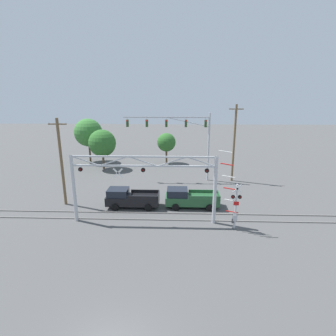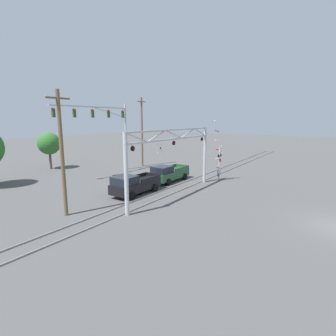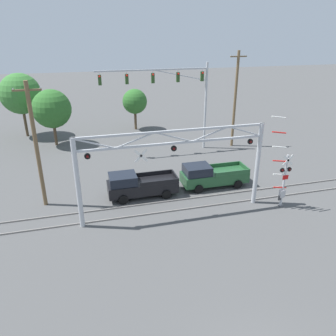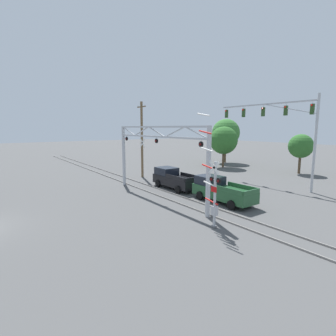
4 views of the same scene
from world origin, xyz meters
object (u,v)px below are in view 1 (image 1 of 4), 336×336
(traffic_signal_span, at_px, (186,133))
(background_tree_far_right_verge, at_px, (88,133))
(pickup_truck_lead, at_px, (130,198))
(utility_pole_left, at_px, (61,161))
(utility_pole_right, at_px, (234,143))
(background_tree_beyond_span, at_px, (102,143))
(background_tree_far_left_verge, at_px, (166,142))
(crossing_signal_mast, at_px, (234,205))
(crossing_gantry, at_px, (143,180))
(pickup_truck_following, at_px, (189,198))

(traffic_signal_span, height_order, background_tree_far_right_verge, traffic_signal_span)
(pickup_truck_lead, xyz_separation_m, background_tree_far_right_verge, (-10.29, 18.85, 4.13))
(background_tree_far_right_verge, bearing_deg, traffic_signal_span, -30.55)
(utility_pole_left, bearing_deg, pickup_truck_lead, -3.85)
(traffic_signal_span, distance_m, utility_pole_right, 6.39)
(utility_pole_right, relative_size, background_tree_far_right_verge, 1.35)
(background_tree_beyond_span, distance_m, background_tree_far_left_verge, 10.44)
(crossing_signal_mast, height_order, background_tree_far_right_verge, background_tree_far_right_verge)
(crossing_signal_mast, xyz_separation_m, pickup_truck_lead, (-9.58, 4.27, -1.27))
(pickup_truck_lead, relative_size, utility_pole_right, 0.53)
(utility_pole_right, bearing_deg, crossing_gantry, -129.70)
(background_tree_far_right_verge, bearing_deg, background_tree_far_left_verge, -2.07)
(crossing_signal_mast, height_order, background_tree_beyond_span, crossing_signal_mast)
(pickup_truck_lead, distance_m, pickup_truck_following, 6.04)
(crossing_gantry, bearing_deg, pickup_truck_following, 39.37)
(utility_pole_right, distance_m, background_tree_far_left_verge, 13.11)
(background_tree_far_left_verge, relative_size, background_tree_far_right_verge, 0.69)
(pickup_truck_following, xyz_separation_m, background_tree_far_right_verge, (-16.33, 18.63, 4.13))
(crossing_gantry, bearing_deg, crossing_signal_mast, -7.73)
(pickup_truck_following, relative_size, background_tree_beyond_span, 0.88)
(background_tree_far_right_verge, bearing_deg, pickup_truck_lead, -61.36)
(utility_pole_right, distance_m, background_tree_beyond_span, 19.64)
(crossing_gantry, xyz_separation_m, utility_pole_right, (10.29, 12.39, 1.25))
(crossing_gantry, xyz_separation_m, background_tree_far_left_verge, (1.09, 21.59, -0.34))
(crossing_signal_mast, bearing_deg, utility_pole_right, 79.28)
(pickup_truck_following, bearing_deg, traffic_signal_span, 91.15)
(crossing_signal_mast, distance_m, background_tree_beyond_span, 24.93)
(crossing_gantry, xyz_separation_m, pickup_truck_following, (4.20, 3.44, -2.97))
(background_tree_beyond_span, bearing_deg, crossing_signal_mast, -48.95)
(crossing_gantry, distance_m, pickup_truck_lead, 4.75)
(traffic_signal_span, xyz_separation_m, utility_pole_left, (-12.78, -8.85, -1.76))
(crossing_signal_mast, height_order, pickup_truck_following, crossing_signal_mast)
(crossing_gantry, relative_size, background_tree_far_right_verge, 1.72)
(utility_pole_right, bearing_deg, background_tree_far_right_verge, 156.64)
(pickup_truck_lead, relative_size, background_tree_beyond_span, 0.87)
(utility_pole_left, bearing_deg, traffic_signal_span, 34.71)
(traffic_signal_span, bearing_deg, crossing_signal_mast, -74.67)
(crossing_gantry, distance_m, background_tree_far_right_verge, 25.21)
(crossing_gantry, bearing_deg, utility_pole_left, 157.18)
(crossing_gantry, xyz_separation_m, background_tree_beyond_span, (-8.59, 17.70, 0.15))
(crossing_gantry, distance_m, background_tree_far_left_verge, 21.62)
(utility_pole_left, bearing_deg, background_tree_far_left_verge, 61.18)
(crossing_signal_mast, xyz_separation_m, background_tree_far_left_verge, (-6.65, 22.65, 1.36))
(utility_pole_left, distance_m, background_tree_far_right_verge, 18.70)
(background_tree_far_right_verge, bearing_deg, utility_pole_right, -23.36)
(crossing_signal_mast, bearing_deg, utility_pole_left, 163.98)
(traffic_signal_span, distance_m, utility_pole_left, 15.65)
(crossing_gantry, distance_m, pickup_truck_following, 6.19)
(pickup_truck_following, bearing_deg, background_tree_far_right_verge, 131.24)
(traffic_signal_span, distance_m, background_tree_far_right_verge, 18.80)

